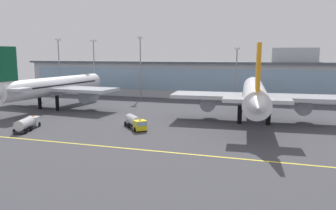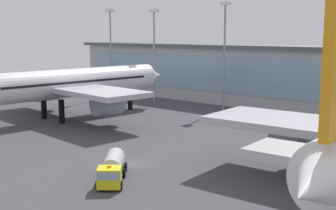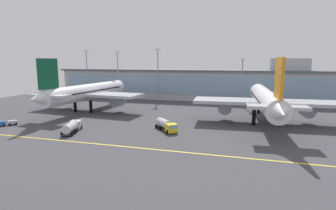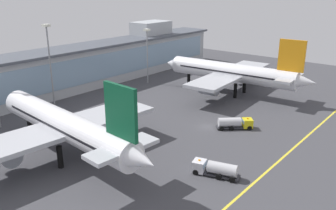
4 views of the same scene
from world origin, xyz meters
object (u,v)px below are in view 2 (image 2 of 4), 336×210
Objects in this scene: airliner_near_left at (65,84)px; apron_light_mast_far_east at (111,40)px; apron_light_mast_west at (225,40)px; apron_light_mast_centre at (154,42)px; baggage_tug_near at (112,168)px.

apron_light_mast_far_east reaches higher than airliner_near_left.
apron_light_mast_west is 1.05× the size of apron_light_mast_centre.
apron_light_mast_centre is (-37.39, 46.64, 13.58)m from baggage_tug_near.
apron_light_mast_west is 34.93m from apron_light_mast_far_east.
apron_light_mast_centre is at bearing -1.01° from apron_light_mast_far_east.
apron_light_mast_centre is at bearing -168.96° from apron_light_mast_west.
airliner_near_left is 33.54m from apron_light_mast_far_east.
apron_light_mast_centre is (-18.35, -3.58, -0.61)m from apron_light_mast_west.
apron_light_mast_west is at bearing -25.03° from airliner_near_left.
airliner_near_left is 41.65m from baggage_tug_near.
baggage_tug_near is 61.30m from apron_light_mast_centre.
apron_light_mast_far_east is at bearing -174.60° from apron_light_mast_west.
baggage_tug_near is 72.76m from apron_light_mast_far_east.
apron_light_mast_west is at bearing 157.95° from baggage_tug_near.
apron_light_mast_west is 1.02× the size of apron_light_mast_far_east.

